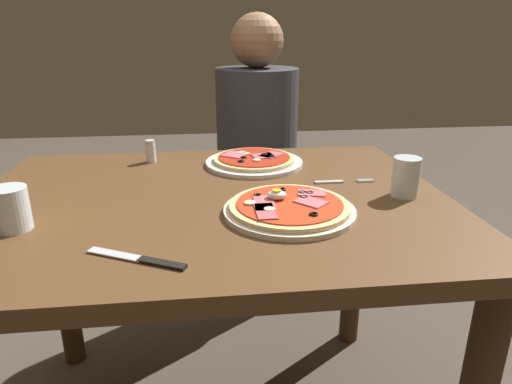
{
  "coord_description": "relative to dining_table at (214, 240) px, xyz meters",
  "views": [
    {
      "loc": [
        -0.01,
        -1.02,
        1.13
      ],
      "look_at": [
        0.1,
        -0.06,
        0.77
      ],
      "focal_mm": 31.6,
      "sensor_mm": 36.0,
      "label": 1
    }
  ],
  "objects": [
    {
      "name": "pizza_across_left",
      "position": [
        0.13,
        0.25,
        0.13
      ],
      "size": [
        0.29,
        0.29,
        0.03
      ],
      "color": "white",
      "rests_on": "dining_table"
    },
    {
      "name": "water_glass_far",
      "position": [
        0.46,
        -0.05,
        0.16
      ],
      "size": [
        0.06,
        0.06,
        0.1
      ],
      "color": "silver",
      "rests_on": "dining_table"
    },
    {
      "name": "diner_person",
      "position": [
        0.2,
        0.74,
        -0.07
      ],
      "size": [
        0.32,
        0.32,
        1.18
      ],
      "rotation": [
        0.0,
        0.0,
        3.14
      ],
      "color": "black",
      "rests_on": "ground"
    },
    {
      "name": "water_glass_near",
      "position": [
        -0.4,
        -0.14,
        0.16
      ],
      "size": [
        0.07,
        0.07,
        0.09
      ],
      "color": "silver",
      "rests_on": "dining_table"
    },
    {
      "name": "dining_table",
      "position": [
        0.0,
        0.0,
        0.0
      ],
      "size": [
        1.13,
        0.86,
        0.74
      ],
      "color": "brown",
      "rests_on": "ground"
    },
    {
      "name": "knife",
      "position": [
        -0.13,
        -0.31,
        0.12
      ],
      "size": [
        0.18,
        0.1,
        0.01
      ],
      "color": "silver",
      "rests_on": "dining_table"
    },
    {
      "name": "fork",
      "position": [
        0.33,
        0.07,
        0.12
      ],
      "size": [
        0.16,
        0.02,
        0.0
      ],
      "color": "silver",
      "rests_on": "dining_table"
    },
    {
      "name": "pizza_foreground",
      "position": [
        0.16,
        -0.12,
        0.13
      ],
      "size": [
        0.29,
        0.29,
        0.05
      ],
      "color": "silver",
      "rests_on": "dining_table"
    },
    {
      "name": "salt_shaker",
      "position": [
        -0.17,
        0.32,
        0.15
      ],
      "size": [
        0.03,
        0.03,
        0.07
      ],
      "color": "white",
      "rests_on": "dining_table"
    }
  ]
}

